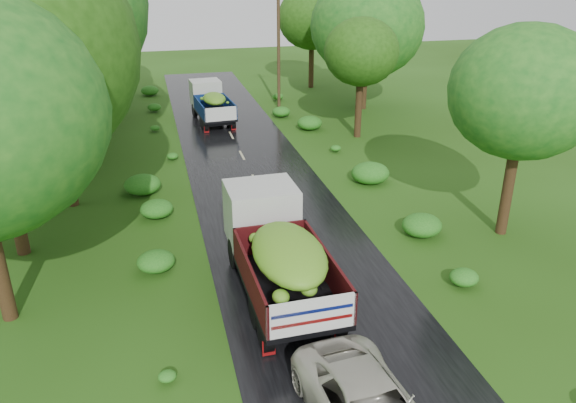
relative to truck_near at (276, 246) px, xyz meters
name	(u,v)px	position (x,y,z in m)	size (l,w,h in m)	color
road	(318,298)	(1.22, -0.84, -1.69)	(6.50, 80.00, 0.02)	black
road_lines	(310,283)	(1.22, 0.16, -1.67)	(0.12, 69.60, 0.00)	#BFB78C
truck_near	(276,246)	(0.00, 0.00, 0.00)	(2.70, 7.19, 3.00)	black
truck_far	(211,101)	(0.43, 21.78, -0.30)	(2.54, 6.03, 2.47)	black
utility_pole	(279,49)	(5.72, 24.13, 2.62)	(1.39, 0.67, 8.38)	#382616
trees_left	(33,29)	(-8.97, 15.71, 5.37)	(6.68, 33.30, 10.44)	black
trees_right	(371,37)	(10.50, 18.69, 3.97)	(6.41, 31.89, 7.71)	black
shrubs	(263,189)	(1.22, 8.16, -1.35)	(11.90, 44.00, 0.70)	#1B6918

